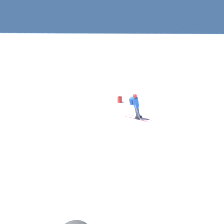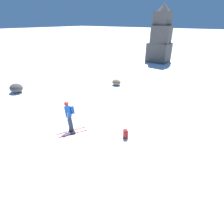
% 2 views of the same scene
% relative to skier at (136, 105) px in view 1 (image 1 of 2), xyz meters
% --- Properties ---
extents(ground_plane, '(300.00, 300.00, 0.00)m').
position_rel_skier_xyz_m(ground_plane, '(0.69, -0.19, -0.99)').
color(ground_plane, white).
extents(skier, '(1.41, 1.77, 1.81)m').
position_rel_skier_xyz_m(skier, '(0.00, 0.00, 0.00)').
color(skier, red).
rests_on(skier, ground).
extents(spare_backpack, '(0.37, 0.37, 0.50)m').
position_rel_skier_xyz_m(spare_backpack, '(3.13, 1.27, -0.75)').
color(spare_backpack, '#AD231E').
rests_on(spare_backpack, ground).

